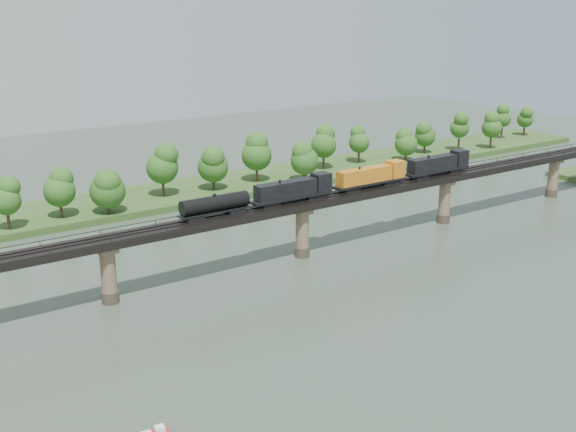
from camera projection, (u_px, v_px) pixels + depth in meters
ground at (407, 307)px, 120.21m from camera, size 400.00×400.00×0.00m
far_bank at (178, 194)px, 186.81m from camera, size 300.00×24.00×1.60m
bridge at (302, 230)px, 142.23m from camera, size 236.00×30.00×11.50m
bridge_superstructure at (302, 199)px, 140.41m from camera, size 220.00×4.90×0.75m
far_treeline at (154, 171)px, 176.49m from camera, size 289.06×17.54×13.60m
freight_train at (346, 181)px, 145.71m from camera, size 72.32×2.82×4.98m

